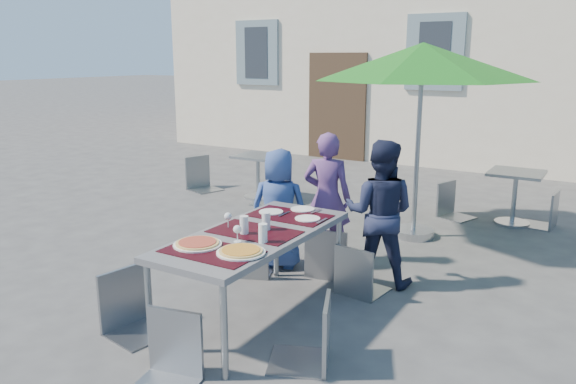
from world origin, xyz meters
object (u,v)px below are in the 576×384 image
Objects in this scene: chair_1 at (329,222)px; child_2 at (380,213)px; child_0 at (279,209)px; cafe_table_1 at (515,190)px; bg_chair_l_0 at (200,153)px; pizza_near_right at (241,251)px; bg_chair_l_1 at (453,179)px; pizza_near_left at (197,243)px; chair_5 at (166,308)px; bg_chair_r_1 at (549,188)px; dining_table at (255,238)px; chair_2 at (360,241)px; chair_3 at (127,265)px; chair_4 at (313,293)px; bg_chair_r_0 at (270,170)px; patio_umbrella at (422,63)px; chair_0 at (251,229)px; cafe_table_0 at (258,170)px; child_1 at (327,198)px.

child_2 is at bearing 13.85° from chair_1.
chair_1 is (0.57, 0.01, -0.05)m from child_0.
cafe_table_1 is (0.77, 2.70, -0.23)m from child_2.
child_0 reaches higher than bg_chair_l_0.
bg_chair_l_0 is at bearing -56.87° from child_0.
chair_1 is 0.94× the size of bg_chair_l_0.
pizza_near_right is 4.40m from bg_chair_l_1.
pizza_near_left is 1.90m from child_2.
bg_chair_r_1 is at bearing 71.75° from chair_5.
chair_1 is (0.11, 1.12, -0.13)m from dining_table.
dining_table is at bearing -98.33° from bg_chair_l_1.
chair_2 is (0.54, 0.87, -0.18)m from dining_table.
chair_3 is (-0.72, -0.70, -0.14)m from dining_table.
bg_chair_l_1 reaches higher than dining_table.
chair_4 is at bearing 83.93° from child_2.
bg_chair_r_0 is at bearing -167.32° from bg_chair_r_1.
patio_umbrella is at bearing -98.15° from bg_chair_l_1.
chair_0 is at bearing -115.11° from patio_umbrella.
bg_chair_r_0 reaches higher than cafe_table_0.
chair_0 is (-0.43, -0.77, -0.20)m from child_1.
child_1 is at bearing 93.57° from chair_5.
chair_2 is (0.34, 1.35, -0.25)m from pizza_near_right.
pizza_near_right is (0.38, 0.03, -0.00)m from pizza_near_left.
patio_umbrella is 3.19m from cafe_table_0.
bg_chair_l_0 is at bearing 146.85° from chair_1.
cafe_table_1 is at bearing 75.44° from chair_5.
bg_chair_r_0 reaches higher than chair_0.
pizza_near_right is 0.42× the size of chair_0.
child_2 reaches higher than cafe_table_1.
patio_umbrella is at bearing 93.94° from chair_2.
bg_chair_l_0 is (-2.93, 2.30, -0.02)m from child_0.
dining_table is 2.08× the size of bg_chair_l_1.
chair_0 is (-0.76, 1.22, -0.28)m from pizza_near_right.
pizza_near_left is 1.65m from child_0.
bg_chair_r_0 is (-2.66, 3.60, -0.04)m from chair_4.
bg_chair_l_0 is at bearing 137.45° from chair_4.
child_0 is 0.89× the size of child_2.
bg_chair_r_0 is (-1.74, 3.70, -0.26)m from pizza_near_left.
pizza_near_right is 0.35× the size of bg_chair_l_0.
chair_2 is at bearing 120.05° from child_1.
chair_5 is at bearing 64.99° from child_2.
child_2 reaches higher than chair_3.
bg_chair_l_0 is at bearing -173.19° from bg_chair_r_1.
child_2 is at bearing 96.01° from chair_4.
chair_0 is at bearing -61.11° from bg_chair_r_0.
patio_umbrella is 3.60× the size of cafe_table_1.
chair_0 is (-1.13, -0.50, -0.21)m from child_2.
chair_1 is 1.04× the size of chair_5.
cafe_table_1 is at bearing 65.92° from chair_3.
chair_1 is 1.11× the size of bg_chair_r_0.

